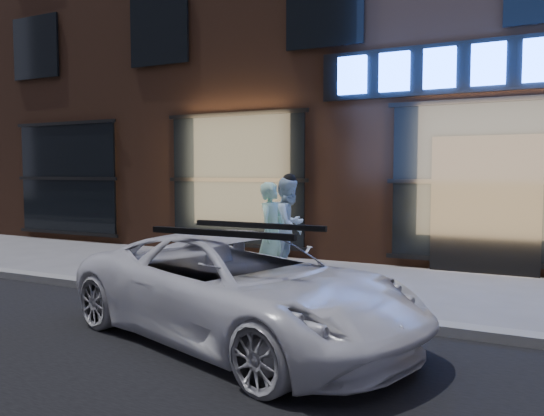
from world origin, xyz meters
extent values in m
plane|color=slate|center=(0.00, 0.00, 0.00)|extent=(90.00, 90.00, 0.00)
cube|color=gray|center=(0.00, 0.00, 0.06)|extent=(60.00, 0.25, 0.12)
cube|color=#54301E|center=(0.00, 8.00, 5.00)|extent=(30.00, 8.00, 10.00)
cube|color=black|center=(-0.40, 3.95, 3.60)|extent=(5.20, 0.06, 0.90)
cube|color=black|center=(0.00, 3.92, 1.20)|extent=(1.80, 0.10, 2.40)
cube|color=#FFBF72|center=(-10.00, 3.98, 1.60)|extent=(3.00, 0.04, 2.60)
cube|color=black|center=(-10.00, 3.94, 1.60)|extent=(3.20, 0.06, 2.80)
cube|color=#FFBF72|center=(-5.00, 3.98, 1.60)|extent=(3.00, 0.04, 2.60)
cube|color=black|center=(-5.00, 3.94, 1.60)|extent=(3.20, 0.06, 2.80)
cube|color=#FFBF72|center=(0.00, 3.98, 1.60)|extent=(3.00, 0.04, 2.60)
cube|color=black|center=(0.00, 3.94, 1.60)|extent=(3.20, 0.06, 2.80)
cube|color=black|center=(-11.00, 3.94, 5.00)|extent=(1.60, 0.06, 1.60)
cube|color=black|center=(-7.00, 3.94, 5.00)|extent=(1.60, 0.06, 1.60)
cube|color=black|center=(-3.00, 3.94, 5.00)|extent=(1.60, 0.06, 1.60)
cube|color=#2659FF|center=(-2.40, 3.88, 3.60)|extent=(0.55, 0.12, 0.70)
cube|color=#2659FF|center=(-1.60, 3.88, 3.60)|extent=(0.55, 0.12, 0.70)
cube|color=#2659FF|center=(-0.80, 3.88, 3.60)|extent=(0.55, 0.12, 0.70)
cube|color=#2659FF|center=(0.00, 3.88, 3.60)|extent=(0.55, 0.12, 0.70)
cube|color=#2659FF|center=(0.80, 3.88, 3.60)|extent=(0.55, 0.12, 0.70)
imported|color=#C0FDD9|center=(-3.01, 1.66, 0.80)|extent=(0.41, 0.60, 1.61)
imported|color=white|center=(-3.05, 2.42, 0.84)|extent=(0.72, 0.88, 1.67)
imported|color=white|center=(-1.98, -1.16, 0.57)|extent=(4.46, 3.05, 1.13)
camera|label=1|loc=(0.73, -5.94, 1.79)|focal=35.00mm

